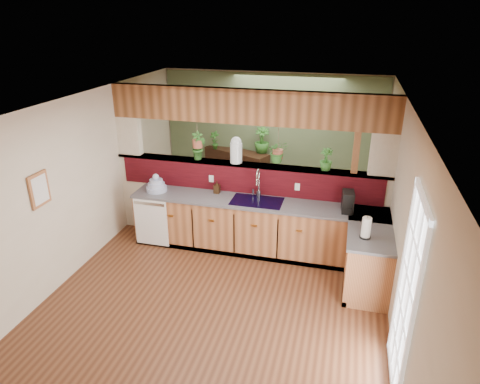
% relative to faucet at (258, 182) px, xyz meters
% --- Properties ---
extents(ground, '(4.60, 7.00, 0.01)m').
position_rel_faucet_xyz_m(ground, '(-0.23, -1.13, -1.17)').
color(ground, '#532D19').
rests_on(ground, ground).
extents(ceiling, '(4.60, 7.00, 0.01)m').
position_rel_faucet_xyz_m(ceiling, '(-0.23, -1.13, 1.43)').
color(ceiling, brown).
rests_on(ceiling, ground).
extents(wall_back, '(4.60, 0.02, 2.60)m').
position_rel_faucet_xyz_m(wall_back, '(-0.23, 2.37, 0.13)').
color(wall_back, beige).
rests_on(wall_back, ground).
extents(wall_left, '(0.02, 7.00, 2.60)m').
position_rel_faucet_xyz_m(wall_left, '(-2.53, -1.13, 0.13)').
color(wall_left, beige).
rests_on(wall_left, ground).
extents(wall_right, '(0.02, 7.00, 2.60)m').
position_rel_faucet_xyz_m(wall_right, '(2.07, -1.13, 0.13)').
color(wall_right, beige).
rests_on(wall_right, ground).
extents(pass_through_partition, '(4.60, 0.21, 2.60)m').
position_rel_faucet_xyz_m(pass_through_partition, '(-0.20, 0.22, 0.02)').
color(pass_through_partition, beige).
rests_on(pass_through_partition, ground).
extents(pass_through_ledge, '(4.60, 0.21, 0.04)m').
position_rel_faucet_xyz_m(pass_through_ledge, '(-0.23, 0.22, 0.20)').
color(pass_through_ledge, brown).
rests_on(pass_through_ledge, ground).
extents(header_beam, '(4.60, 0.15, 0.55)m').
position_rel_faucet_xyz_m(header_beam, '(-0.23, 0.22, 1.16)').
color(header_beam, brown).
rests_on(header_beam, ground).
extents(sage_backwall, '(4.55, 0.02, 2.55)m').
position_rel_faucet_xyz_m(sage_backwall, '(-0.23, 2.35, 0.13)').
color(sage_backwall, '#566948').
rests_on(sage_backwall, ground).
extents(countertop, '(4.14, 1.52, 0.90)m').
position_rel_faucet_xyz_m(countertop, '(0.61, -0.26, -0.72)').
color(countertop, '#935733').
rests_on(countertop, ground).
extents(dishwasher, '(0.58, 0.03, 0.82)m').
position_rel_faucet_xyz_m(dishwasher, '(-1.71, -0.46, -0.71)').
color(dishwasher, white).
rests_on(dishwasher, ground).
extents(navy_sink, '(0.82, 0.50, 0.18)m').
position_rel_faucet_xyz_m(navy_sink, '(0.02, -0.15, -0.35)').
color(navy_sink, black).
rests_on(navy_sink, countertop).
extents(french_door, '(0.06, 1.02, 2.16)m').
position_rel_faucet_xyz_m(french_door, '(2.04, -2.43, -0.12)').
color(french_door, white).
rests_on(french_door, ground).
extents(framed_print, '(0.04, 0.35, 0.45)m').
position_rel_faucet_xyz_m(framed_print, '(-2.50, -1.93, 0.38)').
color(framed_print, '#935733').
rests_on(framed_print, wall_left).
extents(faucet, '(0.22, 0.22, 0.50)m').
position_rel_faucet_xyz_m(faucet, '(0.00, 0.00, 0.00)').
color(faucet, '#B7B7B2').
rests_on(faucet, countertop).
extents(dish_stack, '(0.35, 0.35, 0.31)m').
position_rel_faucet_xyz_m(dish_stack, '(-1.71, -0.16, -0.17)').
color(dish_stack, '#A1ADD0').
rests_on(dish_stack, countertop).
extents(soap_dispenser, '(0.10, 0.10, 0.21)m').
position_rel_faucet_xyz_m(soap_dispenser, '(-0.70, 0.01, -0.16)').
color(soap_dispenser, '#3C2816').
rests_on(soap_dispenser, countertop).
extents(coffee_maker, '(0.17, 0.29, 0.32)m').
position_rel_faucet_xyz_m(coffee_maker, '(1.42, -0.18, -0.12)').
color(coffee_maker, black).
rests_on(coffee_maker, countertop).
extents(paper_towel, '(0.15, 0.15, 0.32)m').
position_rel_faucet_xyz_m(paper_towel, '(1.68, -0.96, -0.12)').
color(paper_towel, black).
rests_on(paper_towel, countertop).
extents(glass_jar, '(0.20, 0.20, 0.44)m').
position_rel_faucet_xyz_m(glass_jar, '(-0.42, 0.22, 0.44)').
color(glass_jar, silver).
rests_on(glass_jar, pass_through_ledge).
extents(ledge_plant_left, '(0.24, 0.20, 0.40)m').
position_rel_faucet_xyz_m(ledge_plant_left, '(-1.07, 0.22, 0.42)').
color(ledge_plant_left, '#296021').
rests_on(ledge_plant_left, pass_through_ledge).
extents(ledge_plant_right, '(0.22, 0.22, 0.35)m').
position_rel_faucet_xyz_m(ledge_plant_right, '(1.03, 0.22, 0.40)').
color(ledge_plant_right, '#296021').
rests_on(ledge_plant_right, pass_through_ledge).
extents(hanging_plant_a, '(0.21, 0.17, 0.45)m').
position_rel_faucet_xyz_m(hanging_plant_a, '(-1.09, 0.22, 0.64)').
color(hanging_plant_a, brown).
rests_on(hanging_plant_a, header_beam).
extents(hanging_plant_b, '(0.39, 0.37, 0.53)m').
position_rel_faucet_xyz_m(hanging_plant_b, '(0.27, 0.22, 0.62)').
color(hanging_plant_b, brown).
rests_on(hanging_plant_b, header_beam).
extents(shelving_console, '(1.48, 0.90, 0.96)m').
position_rel_faucet_xyz_m(shelving_console, '(-0.93, 2.12, -0.67)').
color(shelving_console, black).
rests_on(shelving_console, ground).
extents(shelf_plant_a, '(0.23, 0.19, 0.39)m').
position_rel_faucet_xyz_m(shelf_plant_a, '(-1.41, 2.12, 0.01)').
color(shelf_plant_a, '#296021').
rests_on(shelf_plant_a, shelving_console).
extents(shelf_plant_b, '(0.37, 0.37, 0.54)m').
position_rel_faucet_xyz_m(shelf_plant_b, '(-0.38, 2.12, 0.08)').
color(shelf_plant_b, '#296021').
rests_on(shelf_plant_b, shelving_console).
extents(floor_plant, '(0.83, 0.78, 0.74)m').
position_rel_faucet_xyz_m(floor_plant, '(0.48, 1.57, -0.80)').
color(floor_plant, '#296021').
rests_on(floor_plant, ground).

